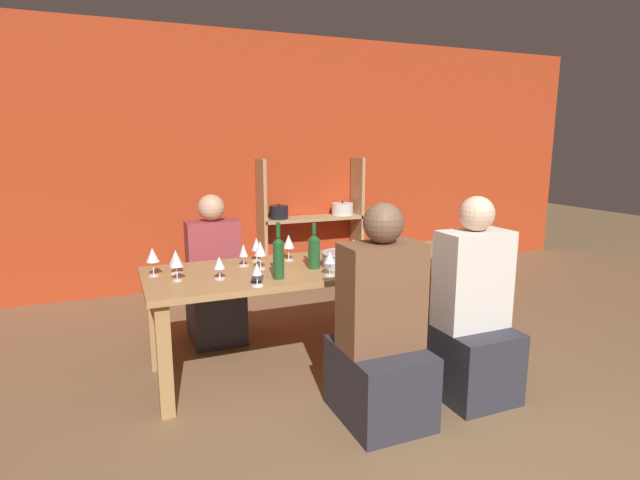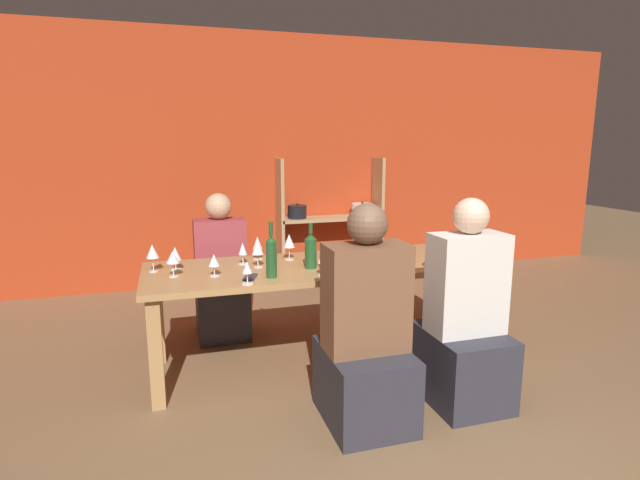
# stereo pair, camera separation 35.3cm
# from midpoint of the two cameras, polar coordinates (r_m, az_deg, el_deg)

# --- Properties ---
(wall_back_red) EXTENTS (8.80, 0.06, 2.70)m
(wall_back_red) POSITION_cam_midpoint_polar(r_m,az_deg,el_deg) (5.58, -9.93, 8.87)
(wall_back_red) COLOR #B23819
(wall_back_red) RESTS_ON ground_plane
(shelf_unit) EXTENTS (1.19, 0.30, 1.38)m
(shelf_unit) POSITION_cam_midpoint_polar(r_m,az_deg,el_deg) (5.67, -2.59, 0.48)
(shelf_unit) COLOR tan
(shelf_unit) RESTS_ON ground_plane
(dining_table) EXTENTS (2.43, 0.82, 0.72)m
(dining_table) POSITION_cam_midpoint_polar(r_m,az_deg,el_deg) (3.50, -2.27, -4.10)
(dining_table) COLOR #AD7F4C
(dining_table) RESTS_ON ground_plane
(mixing_bowl) EXTENTS (0.27, 0.27, 0.10)m
(mixing_bowl) POSITION_cam_midpoint_polar(r_m,az_deg,el_deg) (3.38, -0.56, -2.18)
(mixing_bowl) COLOR #B7BABC
(mixing_bowl) RESTS_ON dining_table
(wine_bottle_green) EXTENTS (0.08, 0.08, 0.31)m
(wine_bottle_green) POSITION_cam_midpoint_polar(r_m,az_deg,el_deg) (3.33, -3.73, -1.24)
(wine_bottle_green) COLOR #1E4C23
(wine_bottle_green) RESTS_ON dining_table
(wine_bottle_dark) EXTENTS (0.07, 0.07, 0.35)m
(wine_bottle_dark) POSITION_cam_midpoint_polar(r_m,az_deg,el_deg) (3.10, -8.04, -1.95)
(wine_bottle_dark) COLOR #1E4C23
(wine_bottle_dark) RESTS_ON dining_table
(wine_glass_empty_a) EXTENTS (0.08, 0.08, 0.19)m
(wine_glass_empty_a) POSITION_cam_midpoint_polar(r_m,az_deg,el_deg) (3.56, -6.45, -0.25)
(wine_glass_empty_a) COLOR white
(wine_glass_empty_a) RESTS_ON dining_table
(wine_glass_empty_b) EXTENTS (0.07, 0.07, 0.16)m
(wine_glass_empty_b) POSITION_cam_midpoint_polar(r_m,az_deg,el_deg) (3.14, -2.10, -2.12)
(wine_glass_empty_b) COLOR white
(wine_glass_empty_b) RESTS_ON dining_table
(wine_glass_empty_c) EXTENTS (0.08, 0.08, 0.16)m
(wine_glass_empty_c) POSITION_cam_midpoint_polar(r_m,az_deg,el_deg) (3.20, -19.19, -2.34)
(wine_glass_empty_c) COLOR white
(wine_glass_empty_c) RESTS_ON dining_table
(wine_glass_red_a) EXTENTS (0.07, 0.07, 0.15)m
(wine_glass_red_a) POSITION_cam_midpoint_polar(r_m,az_deg,el_deg) (3.45, -11.66, -1.31)
(wine_glass_red_a) COLOR white
(wine_glass_red_a) RESTS_ON dining_table
(wine_glass_red_b) EXTENTS (0.07, 0.07, 0.14)m
(wine_glass_red_b) POSITION_cam_midpoint_polar(r_m,az_deg,el_deg) (2.97, -10.63, -3.46)
(wine_glass_red_b) COLOR white
(wine_glass_red_b) RESTS_ON dining_table
(wine_glass_red_c) EXTENTS (0.08, 0.08, 0.19)m
(wine_glass_red_c) POSITION_cam_midpoint_polar(r_m,az_deg,el_deg) (3.35, -9.87, -1.07)
(wine_glass_red_c) COLOR white
(wine_glass_red_c) RESTS_ON dining_table
(wine_glass_red_d) EXTENTS (0.08, 0.08, 0.15)m
(wine_glass_red_d) POSITION_cam_midpoint_polar(r_m,az_deg,el_deg) (3.38, -19.09, -1.97)
(wine_glass_red_d) COLOR white
(wine_glass_red_d) RESTS_ON dining_table
(wine_glass_white_a) EXTENTS (0.07, 0.07, 0.16)m
(wine_glass_white_a) POSITION_cam_midpoint_polar(r_m,az_deg,el_deg) (3.54, 0.99, -0.70)
(wine_glass_white_a) COLOR white
(wine_glass_white_a) RESTS_ON dining_table
(wine_glass_empty_d) EXTENTS (0.08, 0.08, 0.18)m
(wine_glass_empty_d) POSITION_cam_midpoint_polar(r_m,az_deg,el_deg) (3.36, -21.50, -1.69)
(wine_glass_empty_d) COLOR white
(wine_glass_empty_d) RESTS_ON dining_table
(wine_glass_white_b) EXTENTS (0.08, 0.08, 0.17)m
(wine_glass_white_b) POSITION_cam_midpoint_polar(r_m,az_deg,el_deg) (3.31, 2.56, -1.35)
(wine_glass_white_b) COLOR white
(wine_glass_white_b) RESTS_ON dining_table
(wine_glass_white_c) EXTENTS (0.07, 0.07, 0.17)m
(wine_glass_white_c) POSITION_cam_midpoint_polar(r_m,az_deg,el_deg) (3.58, -10.09, -0.60)
(wine_glass_white_c) COLOR white
(wine_glass_white_c) RESTS_ON dining_table
(wine_glass_white_d) EXTENTS (0.07, 0.07, 0.14)m
(wine_glass_white_d) POSITION_cam_midpoint_polar(r_m,az_deg,el_deg) (3.17, -14.61, -2.66)
(wine_glass_white_d) COLOR white
(wine_glass_white_d) RESTS_ON dining_table
(cell_phone) EXTENTS (0.12, 0.16, 0.01)m
(cell_phone) POSITION_cam_midpoint_polar(r_m,az_deg,el_deg) (3.12, -10.44, -4.44)
(cell_phone) COLOR #1E2338
(cell_phone) RESTS_ON dining_table
(person_near_a) EXTENTS (0.45, 0.56, 1.24)m
(person_near_a) POSITION_cam_midpoint_polar(r_m,az_deg,el_deg) (2.85, 3.33, -11.75)
(person_near_a) COLOR #2D2D38
(person_near_a) RESTS_ON ground_plane
(person_far_a) EXTENTS (0.40, 0.50, 1.16)m
(person_far_a) POSITION_cam_midpoint_polar(r_m,az_deg,el_deg) (4.08, -14.41, -5.30)
(person_far_a) COLOR #2D2D38
(person_far_a) RESTS_ON ground_plane
(person_near_b) EXTENTS (0.43, 0.54, 1.25)m
(person_near_b) POSITION_cam_midpoint_polar(r_m,az_deg,el_deg) (3.19, 13.74, -9.45)
(person_near_b) COLOR #2D2D38
(person_near_b) RESTS_ON ground_plane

